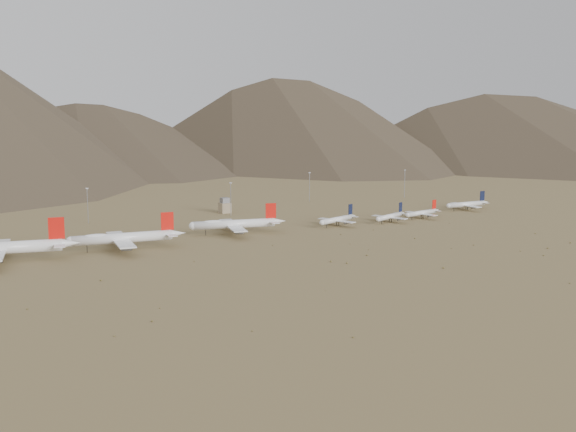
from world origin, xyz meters
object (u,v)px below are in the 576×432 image
narrowbody_a (338,219)px  control_tower (225,206)px  widebody_centre (123,238)px  narrowbody_b (391,216)px  widebody_east (235,224)px

narrowbody_a → control_tower: bearing=96.4°
widebody_centre → narrowbody_b: 199.11m
widebody_east → narrowbody_b: widebody_east is taller
widebody_east → control_tower: widebody_east is taller
widebody_centre → control_tower: 150.39m
widebody_east → narrowbody_b: bearing=7.1°
widebody_centre → narrowbody_a: size_ratio=1.76×
widebody_east → narrowbody_a: widebody_east is taller
widebody_centre → narrowbody_a: bearing=10.3°
widebody_centre → narrowbody_b: (199.08, -1.07, -3.04)m
narrowbody_b → widebody_centre: bearing=159.0°
narrowbody_a → widebody_east: bearing=155.6°
widebody_centre → narrowbody_b: widebody_centre is taller
narrowbody_a → narrowbody_b: bearing=-27.5°
widebody_east → control_tower: bearing=82.5°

